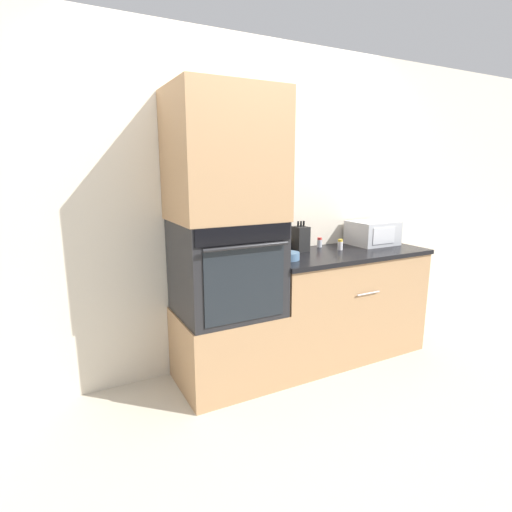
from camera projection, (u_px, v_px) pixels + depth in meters
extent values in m
plane|color=beige|center=(290.00, 388.00, 2.88)|extent=(12.00, 12.00, 0.00)
cube|color=beige|center=(250.00, 207.00, 3.15)|extent=(8.00, 0.05, 2.50)
cube|color=#A87F56|center=(228.00, 347.00, 2.91)|extent=(0.71, 0.60, 0.54)
cube|color=black|center=(226.00, 267.00, 2.79)|extent=(0.69, 0.59, 0.66)
cube|color=black|center=(245.00, 234.00, 2.47)|extent=(0.66, 0.01, 0.11)
cube|color=#3FBFF2|center=(245.00, 235.00, 2.47)|extent=(0.09, 0.00, 0.03)
cube|color=black|center=(245.00, 284.00, 2.54)|extent=(0.56, 0.01, 0.49)
cylinder|color=black|center=(247.00, 247.00, 2.46)|extent=(0.58, 0.02, 0.02)
cube|color=#A87F56|center=(224.00, 156.00, 2.62)|extent=(0.71, 0.60, 0.85)
cube|color=#A87F56|center=(341.00, 305.00, 3.36)|extent=(1.38, 0.60, 0.86)
cube|color=black|center=(343.00, 253.00, 3.26)|extent=(1.40, 0.63, 0.03)
cylinder|color=#B7B7BC|center=(368.00, 293.00, 3.05)|extent=(0.22, 0.01, 0.01)
cube|color=#B2B5BA|center=(372.00, 233.00, 3.53)|extent=(0.39, 0.32, 0.21)
cube|color=silver|center=(384.00, 236.00, 3.38)|extent=(0.24, 0.01, 0.14)
cube|color=black|center=(301.00, 239.00, 3.24)|extent=(0.11, 0.12, 0.20)
cylinder|color=black|center=(298.00, 224.00, 3.20)|extent=(0.02, 0.02, 0.04)
cylinder|color=black|center=(301.00, 224.00, 3.21)|extent=(0.02, 0.02, 0.04)
cylinder|color=black|center=(304.00, 224.00, 3.22)|extent=(0.02, 0.02, 0.04)
cylinder|color=#517599|center=(289.00, 256.00, 2.94)|extent=(0.16, 0.16, 0.06)
cylinder|color=silver|center=(320.00, 243.00, 3.42)|extent=(0.04, 0.04, 0.06)
cylinder|color=red|center=(320.00, 239.00, 3.41)|extent=(0.04, 0.04, 0.02)
cylinder|color=silver|center=(340.00, 246.00, 3.30)|extent=(0.04, 0.04, 0.07)
cylinder|color=gold|center=(340.00, 240.00, 3.29)|extent=(0.04, 0.04, 0.02)
cylinder|color=silver|center=(288.00, 247.00, 3.27)|extent=(0.05, 0.05, 0.06)
cylinder|color=gold|center=(288.00, 242.00, 3.26)|extent=(0.04, 0.04, 0.02)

